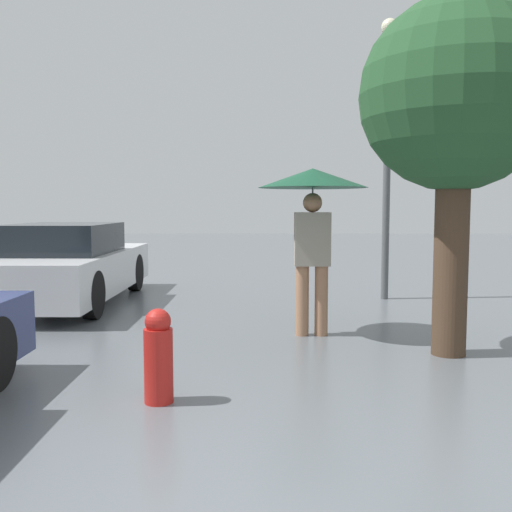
{
  "coord_description": "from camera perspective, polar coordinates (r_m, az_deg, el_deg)",
  "views": [
    {
      "loc": [
        -0.22,
        -2.0,
        1.53
      ],
      "look_at": [
        -0.27,
        4.67,
        0.95
      ],
      "focal_mm": 40.0,
      "sensor_mm": 36.0,
      "label": 1
    }
  ],
  "objects": [
    {
      "name": "tree",
      "position": [
        6.2,
        19.34,
        14.51
      ],
      "size": [
        1.92,
        1.92,
        3.6
      ],
      "color": "#473323",
      "rests_on": "ground_plane"
    },
    {
      "name": "fire_hydrant",
      "position": [
        4.55,
        -9.73,
        -9.83
      ],
      "size": [
        0.23,
        0.23,
        0.74
      ],
      "color": "#B21E19",
      "rests_on": "ground_plane"
    },
    {
      "name": "pedestrian",
      "position": [
        6.7,
        5.68,
        5.87
      ],
      "size": [
        1.28,
        1.28,
        1.97
      ],
      "color": "#9E7051",
      "rests_on": "ground_plane"
    },
    {
      "name": "street_lamp",
      "position": [
        9.65,
        13.02,
        11.73
      ],
      "size": [
        0.27,
        0.27,
        4.51
      ],
      "color": "#515456",
      "rests_on": "ground_plane"
    },
    {
      "name": "parked_car_farthest",
      "position": [
        9.46,
        -18.25,
        -0.91
      ],
      "size": [
        1.68,
        4.26,
        1.26
      ],
      "color": "silver",
      "rests_on": "ground_plane"
    }
  ]
}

